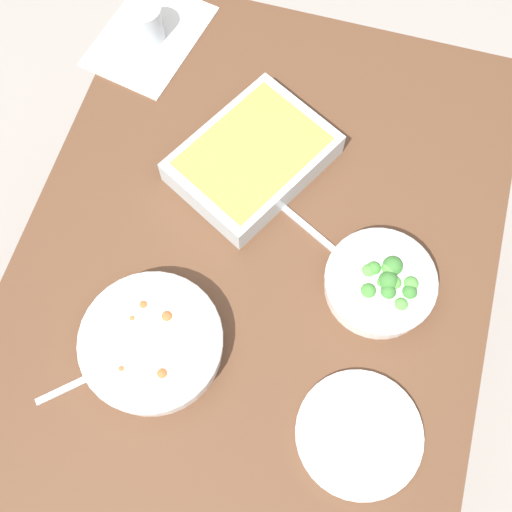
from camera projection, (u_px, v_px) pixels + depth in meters
The scene contains 10 objects.
ground_plane at pixel (256, 346), 1.90m from camera, with size 6.00×6.00×0.00m, color #9E9389.
dining_table at pixel (256, 272), 1.30m from camera, with size 1.20×0.90×0.74m.
placemat at pixel (150, 36), 1.40m from camera, with size 0.28×0.20×0.00m, color silver.
stew_bowl at pixel (152, 343), 1.12m from camera, with size 0.26×0.26×0.06m.
broccoli_bowl at pixel (381, 282), 1.16m from camera, with size 0.21×0.21×0.07m.
baking_dish at pixel (253, 157), 1.25m from camera, with size 0.37×0.34×0.06m.
drink_cup at pixel (147, 25), 1.37m from camera, with size 0.07×0.07×0.08m.
side_plate at pixel (359, 434), 1.09m from camera, with size 0.22×0.22×0.01m, color white.
spoon_by_stew at pixel (97, 374), 1.13m from camera, with size 0.13×0.14×0.01m.
spoon_by_broccoli at pixel (326, 243), 1.22m from camera, with size 0.10×0.16×0.01m.
Camera 1 is at (0.43, 0.12, 1.87)m, focal length 44.50 mm.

